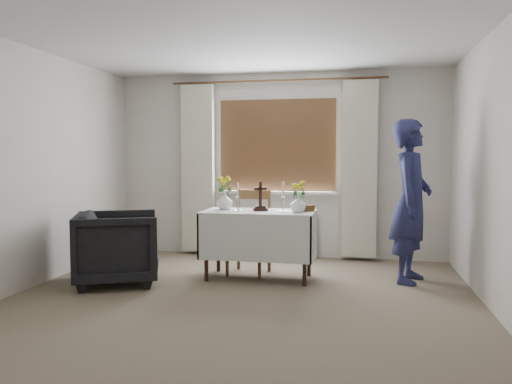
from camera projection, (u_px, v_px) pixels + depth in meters
ground at (233, 310)px, 4.45m from camera, size 5.00×5.00×0.00m
altar_table at (259, 245)px, 5.58m from camera, size 1.24×0.64×0.76m
wooden_chair at (249, 232)px, 5.79m from camera, size 0.50×0.50×0.98m
armchair at (118, 247)px, 5.36m from camera, size 1.13×1.12×0.78m
person at (411, 201)px, 5.41m from camera, size 0.58×0.74×1.77m
radiator at (276, 235)px, 6.80m from camera, size 1.10×0.10×0.60m
wooden_cross at (260, 196)px, 5.57m from camera, size 0.18×0.16×0.33m
candlestick_left at (238, 197)px, 5.56m from camera, size 0.12×0.12×0.32m
candlestick_right at (283, 196)px, 5.46m from camera, size 0.10×0.10×0.34m
flower_vase_left at (224, 201)px, 5.72m from camera, size 0.21×0.21×0.20m
flower_vase_right at (298, 204)px, 5.42m from camera, size 0.19×0.19×0.18m
wicker_basket at (306, 208)px, 5.57m from camera, size 0.21×0.21×0.07m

